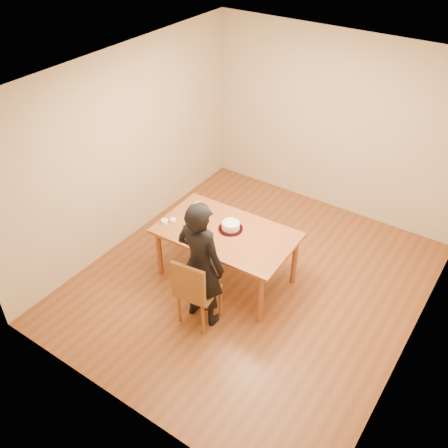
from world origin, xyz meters
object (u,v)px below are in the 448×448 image
Objects in this scene: cake at (231,226)px; person at (201,264)px; cake_plate at (231,229)px; dining_chair at (199,291)px; dining_table at (226,233)px.

person is (0.13, -0.80, 0.01)m from cake.
dining_chair is at bearing -81.08° from cake_plate.
cake_plate reaches higher than dining_chair.
dining_chair is at bearing -80.84° from dining_table.
person is (0.00, 0.05, 0.37)m from dining_chair.
person reaches higher than cake.
dining_table is 1.03× the size of person.
dining_table is 5.57× the size of cake_plate.
dining_table is 0.75m from person.
cake_plate is 1.36× the size of cake.
cake_plate is 0.81m from person.
person reaches higher than cake_plate.
cake is (0.00, 0.00, 0.05)m from cake_plate.
person is (0.13, -0.80, 0.06)m from cake_plate.
dining_chair is 0.91m from cake_plate.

